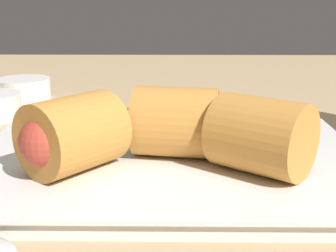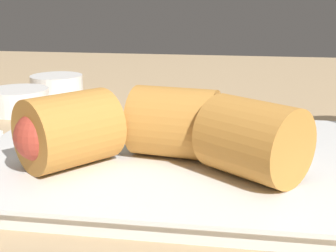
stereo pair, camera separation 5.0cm
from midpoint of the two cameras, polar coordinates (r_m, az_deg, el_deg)
name	(u,v)px [view 1 (the left image)]	position (r cm, az deg, el deg)	size (l,w,h in cm)	color
table_surface	(157,172)	(39.61, -4.96, -5.75)	(180.00, 140.00, 2.00)	tan
serving_plate	(168,161)	(37.12, -3.87, -4.33)	(30.43, 23.40, 1.50)	white
roll_front_left	(255,135)	(32.33, 6.30, -1.14)	(8.21, 8.03, 5.31)	#C68438
roll_front_right	(68,135)	(33.31, -16.33, -1.19)	(8.08, 8.22, 5.31)	#C68438
roll_back_left	(171,122)	(35.41, -3.72, 0.44)	(7.57, 6.26, 5.31)	#C68438
dipping_bowl_far	(23,88)	(65.31, -19.38, 4.36)	(7.05, 7.05, 2.78)	white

